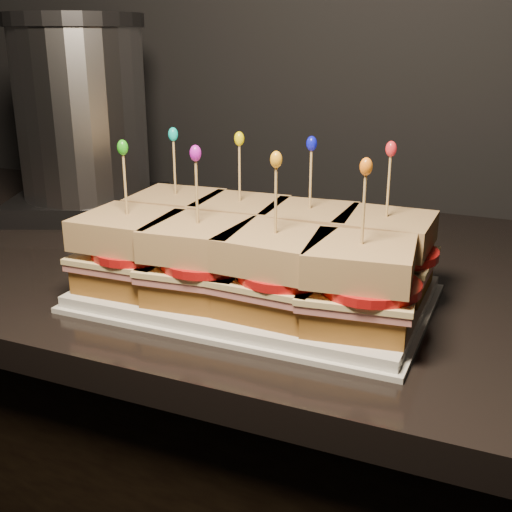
% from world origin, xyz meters
% --- Properties ---
extents(cabinet, '(2.40, 0.65, 0.86)m').
position_xyz_m(cabinet, '(-0.57, 1.66, 0.43)').
color(cabinet, black).
rests_on(cabinet, ground).
extents(granite_slab, '(2.44, 0.69, 0.04)m').
position_xyz_m(granite_slab, '(-0.57, 1.66, 0.88)').
color(granite_slab, black).
rests_on(granite_slab, cabinet).
extents(platter, '(0.38, 0.23, 0.02)m').
position_xyz_m(platter, '(-0.40, 1.51, 0.91)').
color(platter, silver).
rests_on(platter, granite_slab).
extents(platter_rim, '(0.39, 0.25, 0.01)m').
position_xyz_m(platter_rim, '(-0.40, 1.51, 0.90)').
color(platter_rim, silver).
rests_on(platter_rim, granite_slab).
extents(sandwich_0_bread_bot, '(0.11, 0.11, 0.03)m').
position_xyz_m(sandwich_0_bread_bot, '(-0.54, 1.57, 0.93)').
color(sandwich_0_bread_bot, '#5F3613').
rests_on(sandwich_0_bread_bot, platter).
extents(sandwich_0_ham, '(0.12, 0.11, 0.01)m').
position_xyz_m(sandwich_0_ham, '(-0.54, 1.57, 0.95)').
color(sandwich_0_ham, '#BC6464').
rests_on(sandwich_0_ham, sandwich_0_bread_bot).
extents(sandwich_0_cheese, '(0.12, 0.11, 0.01)m').
position_xyz_m(sandwich_0_cheese, '(-0.54, 1.57, 0.95)').
color(sandwich_0_cheese, '#EFD58F').
rests_on(sandwich_0_cheese, sandwich_0_ham).
extents(sandwich_0_tomato, '(0.10, 0.10, 0.01)m').
position_xyz_m(sandwich_0_tomato, '(-0.52, 1.56, 0.96)').
color(sandwich_0_tomato, red).
rests_on(sandwich_0_tomato, sandwich_0_cheese).
extents(sandwich_0_bread_top, '(0.11, 0.11, 0.03)m').
position_xyz_m(sandwich_0_bread_top, '(-0.54, 1.57, 0.98)').
color(sandwich_0_bread_top, brown).
rests_on(sandwich_0_bread_top, sandwich_0_tomato).
extents(sandwich_0_pick, '(0.00, 0.00, 0.09)m').
position_xyz_m(sandwich_0_pick, '(-0.54, 1.57, 1.03)').
color(sandwich_0_pick, tan).
rests_on(sandwich_0_pick, sandwich_0_bread_top).
extents(sandwich_0_frill, '(0.01, 0.01, 0.02)m').
position_xyz_m(sandwich_0_frill, '(-0.54, 1.57, 1.07)').
color(sandwich_0_frill, '#08C8BF').
rests_on(sandwich_0_frill, sandwich_0_pick).
extents(sandwich_1_bread_bot, '(0.10, 0.10, 0.03)m').
position_xyz_m(sandwich_1_bread_bot, '(-0.45, 1.57, 0.93)').
color(sandwich_1_bread_bot, '#5F3613').
rests_on(sandwich_1_bread_bot, platter).
extents(sandwich_1_ham, '(0.11, 0.11, 0.01)m').
position_xyz_m(sandwich_1_ham, '(-0.45, 1.57, 0.95)').
color(sandwich_1_ham, '#BC6464').
rests_on(sandwich_1_ham, sandwich_1_bread_bot).
extents(sandwich_1_cheese, '(0.12, 0.11, 0.01)m').
position_xyz_m(sandwich_1_cheese, '(-0.45, 1.57, 0.95)').
color(sandwich_1_cheese, '#EFD58F').
rests_on(sandwich_1_cheese, sandwich_1_ham).
extents(sandwich_1_tomato, '(0.10, 0.10, 0.01)m').
position_xyz_m(sandwich_1_tomato, '(-0.43, 1.56, 0.96)').
color(sandwich_1_tomato, red).
rests_on(sandwich_1_tomato, sandwich_1_cheese).
extents(sandwich_1_bread_top, '(0.11, 0.11, 0.03)m').
position_xyz_m(sandwich_1_bread_top, '(-0.45, 1.57, 0.98)').
color(sandwich_1_bread_top, brown).
rests_on(sandwich_1_bread_top, sandwich_1_tomato).
extents(sandwich_1_pick, '(0.00, 0.00, 0.09)m').
position_xyz_m(sandwich_1_pick, '(-0.45, 1.57, 1.03)').
color(sandwich_1_pick, tan).
rests_on(sandwich_1_pick, sandwich_1_bread_top).
extents(sandwich_1_frill, '(0.01, 0.01, 0.02)m').
position_xyz_m(sandwich_1_frill, '(-0.45, 1.57, 1.07)').
color(sandwich_1_frill, '#E8D601').
rests_on(sandwich_1_frill, sandwich_1_pick).
extents(sandwich_2_bread_bot, '(0.11, 0.11, 0.03)m').
position_xyz_m(sandwich_2_bread_bot, '(-0.36, 1.57, 0.93)').
color(sandwich_2_bread_bot, '#5F3613').
rests_on(sandwich_2_bread_bot, platter).
extents(sandwich_2_ham, '(0.12, 0.11, 0.01)m').
position_xyz_m(sandwich_2_ham, '(-0.36, 1.57, 0.95)').
color(sandwich_2_ham, '#BC6464').
rests_on(sandwich_2_ham, sandwich_2_bread_bot).
extents(sandwich_2_cheese, '(0.12, 0.12, 0.01)m').
position_xyz_m(sandwich_2_cheese, '(-0.36, 1.57, 0.95)').
color(sandwich_2_cheese, '#EFD58F').
rests_on(sandwich_2_cheese, sandwich_2_ham).
extents(sandwich_2_tomato, '(0.10, 0.10, 0.01)m').
position_xyz_m(sandwich_2_tomato, '(-0.34, 1.56, 0.96)').
color(sandwich_2_tomato, red).
rests_on(sandwich_2_tomato, sandwich_2_cheese).
extents(sandwich_2_bread_top, '(0.11, 0.11, 0.03)m').
position_xyz_m(sandwich_2_bread_top, '(-0.36, 1.57, 0.98)').
color(sandwich_2_bread_top, brown).
rests_on(sandwich_2_bread_top, sandwich_2_tomato).
extents(sandwich_2_pick, '(0.00, 0.00, 0.09)m').
position_xyz_m(sandwich_2_pick, '(-0.36, 1.57, 1.03)').
color(sandwich_2_pick, tan).
rests_on(sandwich_2_pick, sandwich_2_bread_top).
extents(sandwich_2_frill, '(0.01, 0.01, 0.02)m').
position_xyz_m(sandwich_2_frill, '(-0.36, 1.57, 1.07)').
color(sandwich_2_frill, '#0D11D7').
rests_on(sandwich_2_frill, sandwich_2_pick).
extents(sandwich_3_bread_bot, '(0.10, 0.10, 0.03)m').
position_xyz_m(sandwich_3_bread_bot, '(-0.27, 1.57, 0.93)').
color(sandwich_3_bread_bot, '#5F3613').
rests_on(sandwich_3_bread_bot, platter).
extents(sandwich_3_ham, '(0.11, 0.10, 0.01)m').
position_xyz_m(sandwich_3_ham, '(-0.27, 1.57, 0.95)').
color(sandwich_3_ham, '#BC6464').
rests_on(sandwich_3_ham, sandwich_3_bread_bot).
extents(sandwich_3_cheese, '(0.11, 0.11, 0.01)m').
position_xyz_m(sandwich_3_cheese, '(-0.27, 1.57, 0.95)').
color(sandwich_3_cheese, '#EFD58F').
rests_on(sandwich_3_cheese, sandwich_3_ham).
extents(sandwich_3_tomato, '(0.10, 0.10, 0.01)m').
position_xyz_m(sandwich_3_tomato, '(-0.26, 1.56, 0.96)').
color(sandwich_3_tomato, red).
rests_on(sandwich_3_tomato, sandwich_3_cheese).
extents(sandwich_3_bread_top, '(0.10, 0.10, 0.03)m').
position_xyz_m(sandwich_3_bread_top, '(-0.27, 1.57, 0.98)').
color(sandwich_3_bread_top, brown).
rests_on(sandwich_3_bread_top, sandwich_3_tomato).
extents(sandwich_3_pick, '(0.00, 0.00, 0.09)m').
position_xyz_m(sandwich_3_pick, '(-0.27, 1.57, 1.03)').
color(sandwich_3_pick, tan).
rests_on(sandwich_3_pick, sandwich_3_bread_top).
extents(sandwich_3_frill, '(0.01, 0.01, 0.02)m').
position_xyz_m(sandwich_3_frill, '(-0.27, 1.57, 1.07)').
color(sandwich_3_frill, red).
rests_on(sandwich_3_frill, sandwich_3_pick).
extents(sandwich_4_bread_bot, '(0.10, 0.10, 0.03)m').
position_xyz_m(sandwich_4_bread_bot, '(-0.54, 1.46, 0.93)').
color(sandwich_4_bread_bot, '#5F3613').
rests_on(sandwich_4_bread_bot, platter).
extents(sandwich_4_ham, '(0.11, 0.11, 0.01)m').
position_xyz_m(sandwich_4_ham, '(-0.54, 1.46, 0.95)').
color(sandwich_4_ham, '#BC6464').
rests_on(sandwich_4_ham, sandwich_4_bread_bot).
extents(sandwich_4_cheese, '(0.11, 0.11, 0.01)m').
position_xyz_m(sandwich_4_cheese, '(-0.54, 1.46, 0.95)').
color(sandwich_4_cheese, '#EFD58F').
rests_on(sandwich_4_cheese, sandwich_4_ham).
extents(sandwich_4_tomato, '(0.10, 0.10, 0.01)m').
position_xyz_m(sandwich_4_tomato, '(-0.52, 1.45, 0.96)').
color(sandwich_4_tomato, red).
rests_on(sandwich_4_tomato, sandwich_4_cheese).
extents(sandwich_4_bread_top, '(0.10, 0.10, 0.03)m').
position_xyz_m(sandwich_4_bread_top, '(-0.54, 1.46, 0.98)').
color(sandwich_4_bread_top, brown).
rests_on(sandwich_4_bread_top, sandwich_4_tomato).
extents(sandwich_4_pick, '(0.00, 0.00, 0.09)m').
position_xyz_m(sandwich_4_pick, '(-0.54, 1.46, 1.03)').
color(sandwich_4_pick, tan).
rests_on(sandwich_4_pick, sandwich_4_bread_top).
extents(sandwich_4_frill, '(0.01, 0.01, 0.02)m').
position_xyz_m(sandwich_4_frill, '(-0.54, 1.46, 1.07)').
color(sandwich_4_frill, green).
rests_on(sandwich_4_frill, sandwich_4_pick).
extents(sandwich_5_bread_bot, '(0.11, 0.11, 0.03)m').
position_xyz_m(sandwich_5_bread_bot, '(-0.45, 1.46, 0.93)').
color(sandwich_5_bread_bot, '#5F3613').
rests_on(sandwich_5_bread_bot, platter).
extents(sandwich_5_ham, '(0.12, 0.11, 0.01)m').
position_xyz_m(sandwich_5_ham, '(-0.45, 1.46, 0.95)').
color(sandwich_5_ham, '#BC6464').
rests_on(sandwich_5_ham, sandwich_5_bread_bot).
extents(sandwich_5_cheese, '(0.12, 0.12, 0.01)m').
position_xyz_m(sandwich_5_cheese, '(-0.45, 1.46, 0.95)').
color(sandwich_5_cheese, '#EFD58F').
rests_on(sandwich_5_cheese, sandwich_5_ham).
extents(sandwich_5_tomato, '(0.10, 0.10, 0.01)m').
position_xyz_m(sandwich_5_tomato, '(-0.43, 1.45, 0.96)').
color(sandwich_5_tomato, red).
rests_on(sandwich_5_tomato, sandwich_5_cheese).
extents(sandwich_5_bread_top, '(0.11, 0.11, 0.03)m').
position_xyz_m(sandwich_5_bread_top, '(-0.45, 1.46, 0.98)').
color(sandwich_5_bread_top, brown).
rests_on(sandwich_5_bread_top, sandwich_5_tomato).
extents(sandwich_5_pick, '(0.00, 0.00, 0.09)m').
position_xyz_m(sandwich_5_pick, '(-0.45, 1.46, 1.03)').
color(sandwich_5_pick, tan).
rests_on(sandwich_5_pick, sandwich_5_bread_top).
extents(sandwich_5_frill, '(0.01, 0.01, 0.02)m').
position_xyz_m(sandwich_5_frill, '(-0.45, 1.46, 1.07)').
color(sandwich_5_frill, '#C519C8').
rests_on(sandwich_5_frill, sandwich_5_pick).
extents(sandwich_6_bread_bot, '(0.10, 0.10, 0.03)m').
position_xyz_m(sandwich_6_bread_bot, '(-0.36, 1.46, 0.93)').
color(sandwich_6_bread_bot, '#5F3613').
rests_on(sandwich_6_bread_bot, platter).
extents(sandwich_6_ham, '(0.11, 0.11, 0.01)m').
position_xyz_m(sandwich_6_ham, '(-0.36, 1.46, 0.95)').
color(sandwich_6_ham, '#BC6464').
rests_on(sandwich_6_ham, sandwich_6_bread_bot).
extents(sandwich_6_cheese, '(0.12, 0.11, 0.01)m').
position_xyz_m(sandwich_6_cheese, '(-0.36, 1.46, 0.95)').
color(sandwich_6_cheese, '#EFD58F').
rests_on(sandwich_6_cheese, sandwich_6_ham).
extents(sandwich_6_tomato, '(0.10, 0.10, 0.01)m').
position_xyz_m(sandwich_6_tomato, '(-0.34, 1.45, 0.96)').
color(sandwich_6_tomato, red).
rests_on(sandwich_6_tomato, sandwich_6_cheese).
extents(sandwich_6_bread_top, '(0.11, 0.11, 0.03)m').
position_xyz_m(sandwich_6_bread_top, '(-0.36, 1.46, 0.98)').
color(sandwich_6_bread_top, brown).
rests_on(sandwich_6_bread_top, sandwich_6_tomato).
extents(sandwich_6_pick, '(0.00, 0.00, 0.09)m').
position_xyz_m(sandwich_6_pick, '(-0.36, 1.46, 1.03)').
color(sandwich_6_pick, tan).
rests_on(sandwich_6_pick, sandwich_6_bread_top).
extents(sandwich_6_frill, '(0.01, 0.01, 0.02)m').
position_xyz_m(sandwich_6_frill, '(-0.36, 1.46, 1.07)').
color(sandwich_6_frill, '#FDA51C').
rests_on(sandwich_6_frill, sandwich_6_pick).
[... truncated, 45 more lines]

